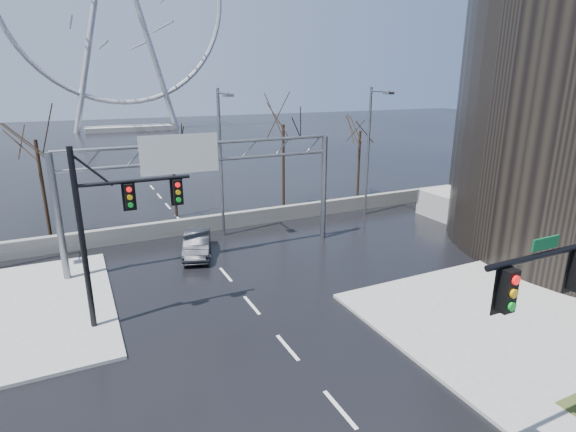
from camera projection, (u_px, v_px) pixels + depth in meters
ground at (340, 409)px, 14.85m from camera, size 260.00×260.00×0.00m
sidewalk_right_ext at (501, 315)px, 20.71m from camera, size 12.00×10.00×0.15m
barrier_wall at (190, 226)px, 31.94m from camera, size 52.00×0.50×1.10m
signal_mast_far at (110, 221)px, 18.74m from camera, size 4.72×0.41×8.00m
sign_gantry at (200, 175)px, 26.10m from camera, size 16.36×0.40×7.60m
streetlight_mid at (222, 153)px, 29.65m from camera, size 0.50×2.55×10.00m
streetlight_right at (371, 142)px, 34.64m from camera, size 0.50×2.55×10.00m
tree_left at (37, 151)px, 29.64m from camera, size 3.75×3.75×7.50m
tree_center at (172, 152)px, 34.48m from camera, size 3.25×3.25×6.50m
tree_right at (283, 134)px, 37.07m from camera, size 3.90×3.90×7.80m
tree_far_right at (360, 138)px, 41.06m from camera, size 3.40×3.40×6.80m
ferris_wheel at (116, 1)px, 91.32m from camera, size 45.00×6.00×50.91m
car at (197, 244)px, 27.80m from camera, size 2.81×4.69×1.46m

